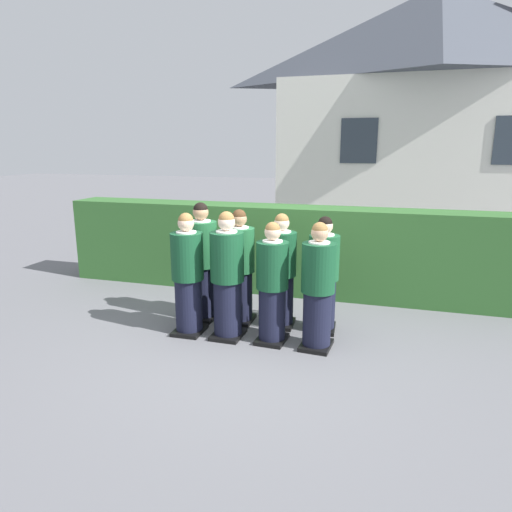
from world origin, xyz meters
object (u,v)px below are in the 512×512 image
object	(u,v)px
student_front_row_3	(318,290)
student_rear_row_1	(240,269)
student_front_row_2	(272,286)
student_rear_row_0	(202,264)
student_front_row_0	(188,277)
student_front_row_1	(227,279)
student_rear_row_2	(281,274)
student_rear_row_3	(323,277)

from	to	relation	value
student_front_row_3	student_rear_row_1	size ratio (longest dim) A/B	0.98
student_front_row_3	student_rear_row_1	xyz separation A→B (m)	(-1.20, 0.56, 0.02)
student_front_row_2	student_rear_row_0	bearing A→B (deg)	155.86
student_front_row_0	student_front_row_1	xyz separation A→B (m)	(0.55, 0.02, 0.02)
student_front_row_2	student_rear_row_2	world-z (taller)	student_rear_row_2
student_front_row_0	student_front_row_2	size ratio (longest dim) A/B	1.04
student_front_row_1	student_front_row_2	distance (m)	0.60
student_rear_row_0	student_rear_row_3	size ratio (longest dim) A/B	1.08
student_front_row_1	student_front_row_3	distance (m)	1.18
student_rear_row_2	student_front_row_0	bearing A→B (deg)	-152.00
student_front_row_3	student_rear_row_1	bearing A→B (deg)	154.89
student_rear_row_2	student_rear_row_3	world-z (taller)	student_rear_row_2
student_front_row_3	student_rear_row_3	world-z (taller)	student_front_row_3
student_front_row_3	student_front_row_2	bearing A→B (deg)	178.08
student_front_row_1	student_rear_row_3	size ratio (longest dim) A/B	1.06
student_front_row_2	student_rear_row_3	size ratio (longest dim) A/B	0.99
student_rear_row_0	student_rear_row_1	world-z (taller)	student_rear_row_0
student_rear_row_0	student_rear_row_2	bearing A→B (deg)	1.79
student_rear_row_1	student_front_row_1	bearing A→B (deg)	-87.95
student_rear_row_0	student_rear_row_3	distance (m)	1.74
student_front_row_0	student_rear_row_0	xyz separation A→B (m)	(-0.03, 0.56, 0.03)
student_front_row_2	student_rear_row_2	distance (m)	0.56
student_front_row_1	student_rear_row_1	distance (m)	0.56
student_rear_row_1	student_front_row_0	bearing A→B (deg)	-132.65
student_rear_row_1	student_rear_row_3	bearing A→B (deg)	1.17
student_front_row_0	student_rear_row_0	bearing A→B (deg)	93.50
student_front_row_0	student_rear_row_2	bearing A→B (deg)	28.00
student_front_row_3	student_rear_row_1	distance (m)	1.32
student_front_row_3	student_front_row_0	bearing A→B (deg)	-179.55
student_front_row_0	student_front_row_2	bearing A→B (deg)	1.65
student_rear_row_1	student_rear_row_3	world-z (taller)	student_rear_row_1
student_rear_row_3	student_rear_row_2	bearing A→B (deg)	-179.90
student_front_row_3	student_rear_row_3	xyz separation A→B (m)	(-0.02, 0.58, -0.01)
student_front_row_3	student_rear_row_2	distance (m)	0.84
student_front_row_2	student_rear_row_1	world-z (taller)	student_rear_row_1
student_front_row_2	student_rear_row_2	size ratio (longest dim) A/B	0.98
student_front_row_0	student_front_row_2	distance (m)	1.15
student_front_row_1	student_rear_row_3	distance (m)	1.29
student_front_row_0	student_front_row_3	bearing A→B (deg)	0.45
student_front_row_2	student_rear_row_1	distance (m)	0.82
student_front_row_1	student_rear_row_3	bearing A→B (deg)	26.63
student_front_row_2	student_rear_row_3	world-z (taller)	student_rear_row_3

